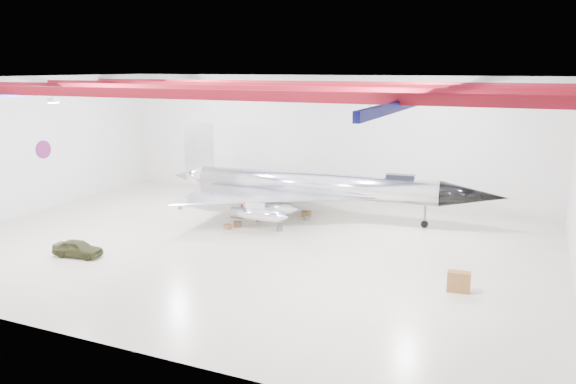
% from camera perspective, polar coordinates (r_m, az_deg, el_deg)
% --- Properties ---
extents(floor, '(40.00, 40.00, 0.00)m').
position_cam_1_polar(floor, '(38.26, -4.32, -5.24)').
color(floor, beige).
rests_on(floor, ground).
extents(wall_back, '(40.00, 0.00, 40.00)m').
position_cam_1_polar(wall_back, '(50.53, 3.62, 5.52)').
color(wall_back, silver).
rests_on(wall_back, floor).
extents(wall_left, '(0.00, 30.00, 30.00)m').
position_cam_1_polar(wall_left, '(49.56, -25.37, 4.20)').
color(wall_left, silver).
rests_on(wall_left, floor).
extents(ceiling, '(40.00, 40.00, 0.00)m').
position_cam_1_polar(ceiling, '(36.44, -4.61, 11.47)').
color(ceiling, '#0A0F38').
rests_on(ceiling, wall_back).
extents(ceiling_structure, '(39.50, 29.50, 1.08)m').
position_cam_1_polar(ceiling_structure, '(36.46, -4.59, 10.40)').
color(ceiling_structure, maroon).
rests_on(ceiling_structure, ceiling).
extents(wall_roundel, '(0.10, 1.50, 1.50)m').
position_cam_1_polar(wall_roundel, '(50.89, -23.58, 3.98)').
color(wall_roundel, '#B21414').
rests_on(wall_roundel, wall_left).
extents(jet_aircraft, '(26.77, 16.46, 7.30)m').
position_cam_1_polar(jet_aircraft, '(44.05, 2.60, 0.39)').
color(jet_aircraft, silver).
rests_on(jet_aircraft, floor).
extents(jeep, '(3.32, 1.70, 1.08)m').
position_cam_1_polar(jeep, '(37.84, -20.58, -5.38)').
color(jeep, '#36381C').
rests_on(jeep, floor).
extents(desk, '(1.26, 0.71, 1.10)m').
position_cam_1_polar(desk, '(31.46, 16.95, -8.71)').
color(desk, brown).
rests_on(desk, floor).
extents(crate_ply, '(0.61, 0.54, 0.36)m').
position_cam_1_polar(crate_ply, '(41.66, -6.11, -3.53)').
color(crate_ply, olive).
rests_on(crate_ply, floor).
extents(toolbox_red, '(0.45, 0.36, 0.31)m').
position_cam_1_polar(toolbox_red, '(47.69, -4.47, -1.45)').
color(toolbox_red, '#A72610').
rests_on(toolbox_red, floor).
extents(engine_drum, '(0.48, 0.48, 0.38)m').
position_cam_1_polar(engine_drum, '(40.98, -0.86, -3.71)').
color(engine_drum, '#59595B').
rests_on(engine_drum, floor).
extents(parts_bin, '(0.66, 0.53, 0.46)m').
position_cam_1_polar(parts_bin, '(44.79, 1.85, -2.24)').
color(parts_bin, olive).
rests_on(parts_bin, floor).
extents(crate_small, '(0.39, 0.35, 0.23)m').
position_cam_1_polar(crate_small, '(48.01, -10.90, -1.60)').
color(crate_small, '#59595B').
rests_on(crate_small, floor).
extents(oil_barrel, '(0.68, 0.61, 0.39)m').
position_cam_1_polar(oil_barrel, '(42.23, -5.16, -3.26)').
color(oil_barrel, olive).
rests_on(oil_barrel, floor).
extents(spares_box, '(0.49, 0.49, 0.38)m').
position_cam_1_polar(spares_box, '(43.83, 1.84, -2.63)').
color(spares_box, '#59595B').
rests_on(spares_box, floor).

